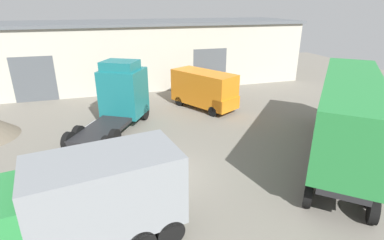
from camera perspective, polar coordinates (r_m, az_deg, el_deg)
name	(u,v)px	position (r m, az deg, el deg)	size (l,w,h in m)	color
ground_plane	(161,175)	(14.14, -5.83, -10.43)	(60.00, 60.00, 0.00)	slate
warehouse_building	(124,53)	(30.30, -12.86, 12.31)	(34.12, 8.58, 5.86)	#B7B2A3
tractor_unit_teal	(120,96)	(19.64, -13.51, 4.50)	(5.36, 6.83, 4.10)	#197075
container_trailer_green	(349,110)	(16.28, 27.67, 1.77)	(9.42, 10.08, 4.17)	#28843D
box_truck_green	(77,202)	(10.05, -20.98, -14.44)	(6.81, 3.45, 3.13)	#28843D
delivery_van_orange	(205,89)	(22.28, 2.48, 5.88)	(4.24, 5.43, 2.76)	orange
oil_drum	(161,149)	(15.51, -5.85, -5.53)	(0.58, 0.58, 0.88)	#B22D23
traffic_cone	(48,163)	(16.09, -25.79, -7.43)	(0.40, 0.40, 0.55)	black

